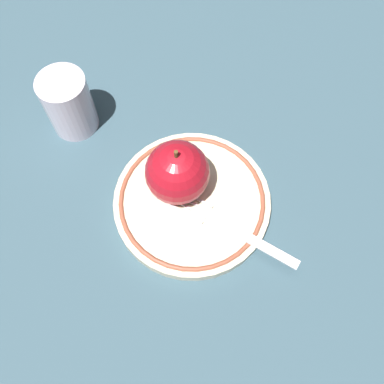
# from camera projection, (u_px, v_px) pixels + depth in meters

# --- Properties ---
(ground_plane) EXTENTS (2.00, 2.00, 0.00)m
(ground_plane) POSITION_uv_depth(u_px,v_px,m) (203.00, 196.00, 0.55)
(ground_plane) COLOR #37515D
(plate) EXTENTS (0.20, 0.20, 0.02)m
(plate) POSITION_uv_depth(u_px,v_px,m) (192.00, 202.00, 0.54)
(plate) COLOR beige
(plate) RESTS_ON ground_plane
(apple_red_whole) EXTENTS (0.08, 0.08, 0.09)m
(apple_red_whole) POSITION_uv_depth(u_px,v_px,m) (178.00, 171.00, 0.50)
(apple_red_whole) COLOR #AC121E
(apple_red_whole) RESTS_ON plate
(fork) EXTENTS (0.18, 0.09, 0.00)m
(fork) POSITION_uv_depth(u_px,v_px,m) (232.00, 228.00, 0.51)
(fork) COLOR silver
(fork) RESTS_ON plate
(drinking_glass) EXTENTS (0.06, 0.06, 0.09)m
(drinking_glass) POSITION_uv_depth(u_px,v_px,m) (69.00, 104.00, 0.56)
(drinking_glass) COLOR silver
(drinking_glass) RESTS_ON ground_plane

